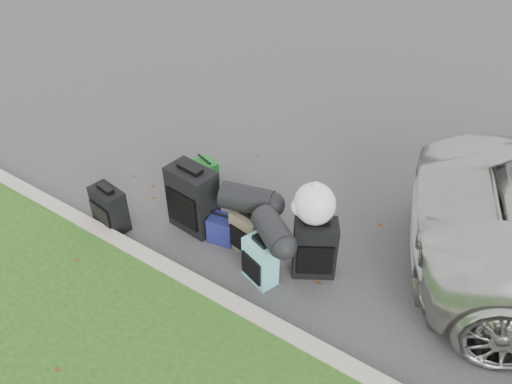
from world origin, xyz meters
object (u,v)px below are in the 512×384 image
Objects in this scene: suitcase_olive at (248,232)px; suitcase_large_black_right at (315,248)px; tote_green at (205,173)px; tote_navy at (223,229)px; suitcase_small_black at (110,209)px; suitcase_large_black_left at (193,199)px; suitcase_teal at (260,261)px.

suitcase_large_black_right is (0.79, 0.12, 0.08)m from suitcase_olive.
tote_green is 1.17m from tote_navy.
suitcase_small_black reaches higher than tote_navy.
suitcase_large_black_left is 1.56× the size of suitcase_teal.
tote_green is at bearing 131.02° from suitcase_large_black_right.
tote_green is at bearing 164.99° from suitcase_teal.
tote_green is (-2.02, 0.62, -0.17)m from suitcase_large_black_right.
suitcase_small_black is 1.04× the size of suitcase_teal.
suitcase_large_black_left reaches higher than tote_green.
suitcase_teal is 0.78m from tote_navy.
suitcase_large_black_right reaches higher than tote_green.
suitcase_large_black_right is 1.16m from tote_navy.
suitcase_small_black reaches higher than tote_green.
suitcase_teal is (1.16, -0.29, -0.15)m from suitcase_large_black_left.
suitcase_small_black is 1.40m from tote_green.
tote_navy is at bearing 3.48° from suitcase_large_black_left.
tote_navy is at bearing -165.49° from suitcase_olive.
suitcase_olive is at bearing -13.75° from tote_green.
suitcase_large_black_right is at bearing 24.86° from suitcase_small_black.
suitcase_large_black_right reaches higher than suitcase_olive.
suitcase_small_black is 0.80× the size of suitcase_large_black_right.
suitcase_large_black_left is at bearing -169.42° from suitcase_olive.
suitcase_small_black is 1.55× the size of tote_green.
suitcase_small_black is at bearing -153.43° from suitcase_teal.
suitcase_olive is 0.36m from tote_navy.
suitcase_olive is (1.61, 0.60, -0.02)m from suitcase_small_black.
suitcase_large_black_right reaches higher than suitcase_small_black.
suitcase_large_black_right reaches higher than tote_navy.
suitcase_large_black_left is 0.50m from tote_navy.
suitcase_teal is 1.92m from tote_green.
suitcase_teal is (1.98, 0.29, -0.01)m from suitcase_small_black.
tote_green is (0.38, 1.34, -0.10)m from suitcase_small_black.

